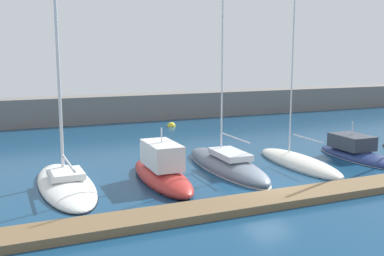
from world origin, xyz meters
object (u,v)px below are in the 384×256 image
(motorboat_navy_sixth, at_px, (356,153))
(sailboat_ivory_fifth, at_px, (298,162))
(motorboat_red_third, at_px, (162,171))
(mooring_buoy_yellow, at_px, (171,126))
(sailboat_slate_fourth, at_px, (226,164))
(sailboat_white_second, at_px, (66,183))

(motorboat_navy_sixth, bearing_deg, sailboat_ivory_fifth, 92.08)
(sailboat_ivory_fifth, bearing_deg, motorboat_red_third, 92.23)
(motorboat_red_third, relative_size, motorboat_navy_sixth, 1.08)
(motorboat_navy_sixth, height_order, mooring_buoy_yellow, motorboat_navy_sixth)
(sailboat_slate_fourth, relative_size, mooring_buoy_yellow, 20.81)
(sailboat_slate_fourth, bearing_deg, sailboat_white_second, 90.73)
(sailboat_ivory_fifth, relative_size, motorboat_navy_sixth, 2.09)
(sailboat_white_second, xyz_separation_m, motorboat_red_third, (5.40, -1.21, 0.46))
(motorboat_red_third, distance_m, sailboat_slate_fourth, 5.10)
(motorboat_red_third, distance_m, motorboat_navy_sixth, 15.19)
(sailboat_white_second, relative_size, motorboat_red_third, 1.85)
(sailboat_white_second, distance_m, motorboat_navy_sixth, 20.60)
(sailboat_white_second, distance_m, mooring_buoy_yellow, 22.30)
(sailboat_slate_fourth, relative_size, motorboat_navy_sixth, 2.37)
(motorboat_navy_sixth, bearing_deg, sailboat_white_second, 88.35)
(motorboat_red_third, xyz_separation_m, sailboat_slate_fourth, (4.95, 1.16, -0.37))
(motorboat_red_third, distance_m, mooring_buoy_yellow, 20.69)
(motorboat_red_third, xyz_separation_m, sailboat_ivory_fifth, (9.98, 0.14, -0.50))
(sailboat_white_second, distance_m, motorboat_red_third, 5.55)
(sailboat_ivory_fifth, relative_size, mooring_buoy_yellow, 18.37)
(motorboat_navy_sixth, relative_size, mooring_buoy_yellow, 8.78)
(sailboat_slate_fourth, xyz_separation_m, motorboat_navy_sixth, (10.23, -0.93, 0.09))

